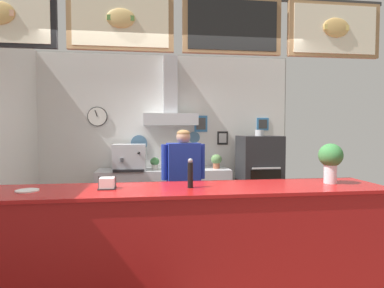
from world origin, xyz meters
The scene contains 14 objects.
ground_plane centered at (0.00, 0.00, 0.00)m, with size 6.01×6.01×0.00m, color brown.
back_wall_assembly centered at (0.00, 2.30, 1.58)m, with size 4.48×2.79×2.92m.
service_counter centered at (0.00, -0.36, 0.53)m, with size 3.84×0.72×1.07m.
back_prep_counter centered at (-0.05, 2.11, 0.45)m, with size 2.22×0.58×0.92m.
pizza_oven centered at (1.51, 1.81, 0.75)m, with size 0.65×0.65×1.59m.
shop_worker centered at (0.15, 0.87, 0.85)m, with size 0.58×0.26×1.60m.
espresso_machine centered at (-0.62, 2.08, 1.13)m, with size 0.53×0.51×0.43m.
potted_oregano centered at (0.34, 2.13, 1.06)m, with size 0.21×0.21×0.24m.
potted_rosemary centered at (-0.21, 2.09, 1.04)m, with size 0.15×0.15×0.21m.
potted_thyme centered at (0.85, 2.09, 1.06)m, with size 0.19×0.19×0.24m.
condiment_plate centered at (-1.32, -0.36, 1.08)m, with size 0.19×0.19×0.01m.
basil_vase centered at (1.49, -0.33, 1.30)m, with size 0.23×0.23×0.39m.
pepper_grinder centered at (0.09, -0.38, 1.20)m, with size 0.05×0.05×0.27m.
napkin_holder centered at (-0.65, -0.33, 1.12)m, with size 0.16×0.15×0.11m.
Camera 1 is at (-0.26, -3.19, 1.61)m, focal length 29.38 mm.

